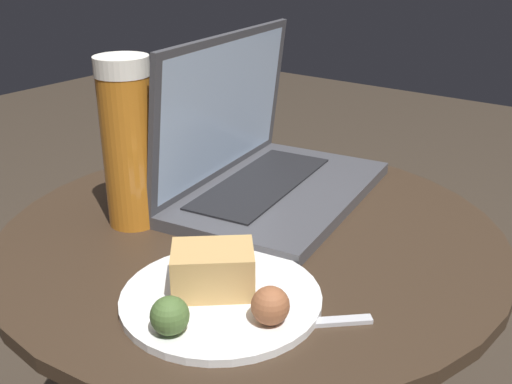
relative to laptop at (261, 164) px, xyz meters
name	(u,v)px	position (x,y,z in m)	size (l,w,h in m)	color
table	(251,317)	(-0.10, -0.06, -0.19)	(0.68, 0.68, 0.54)	#515156
laptop	(261,164)	(0.00, 0.00, 0.00)	(0.39, 0.28, 0.24)	#47474C
beer_glass	(128,143)	(-0.18, 0.08, 0.07)	(0.07, 0.07, 0.23)	#C6701E
snack_plate	(218,290)	(-0.27, -0.14, -0.03)	(0.22, 0.22, 0.06)	white
fork	(268,326)	(-0.27, -0.21, -0.05)	(0.14, 0.15, 0.00)	silver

